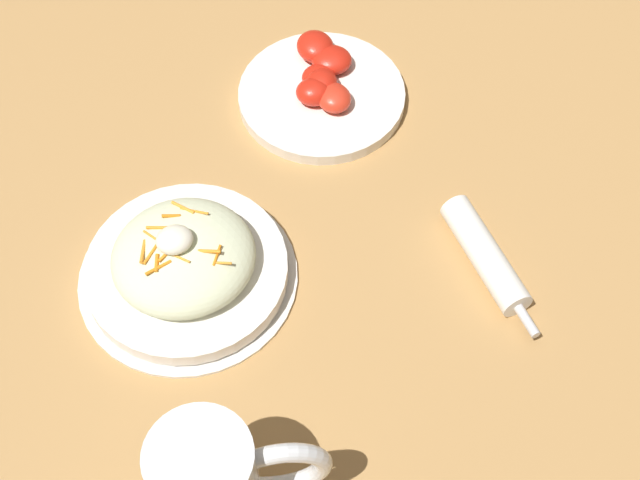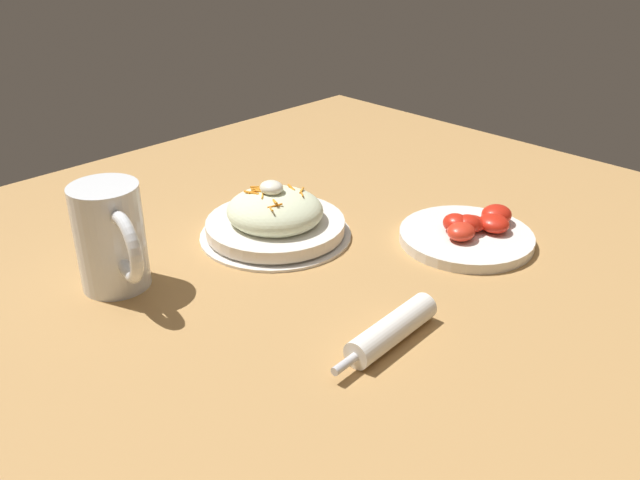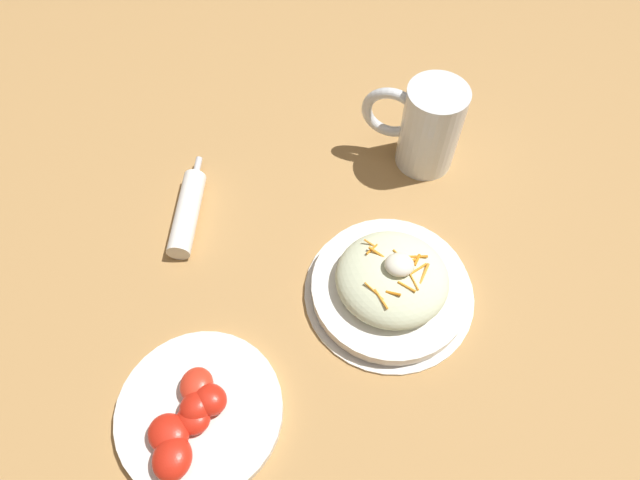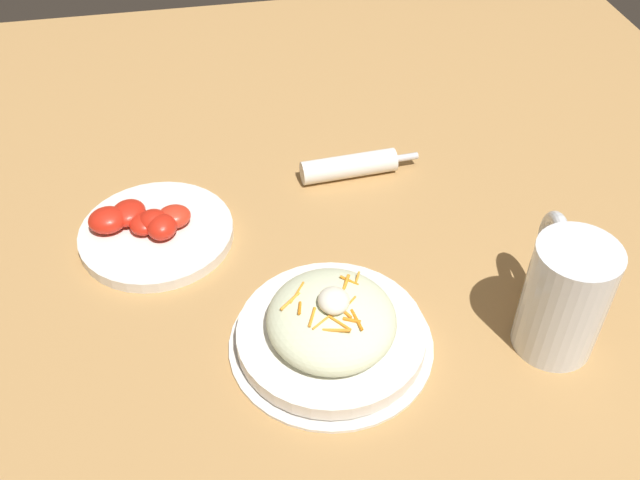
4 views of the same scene
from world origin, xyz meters
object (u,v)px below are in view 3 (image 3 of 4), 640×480
at_px(napkin_roll, 187,212).
at_px(tomato_plate, 196,414).
at_px(beer_mug, 427,130).
at_px(salad_plate, 391,284).

height_order(napkin_roll, tomato_plate, tomato_plate).
height_order(beer_mug, tomato_plate, beer_mug).
bearing_deg(beer_mug, salad_plate, 81.21).
bearing_deg(beer_mug, napkin_roll, 24.95).
bearing_deg(napkin_roll, salad_plate, 163.55).
bearing_deg(salad_plate, beer_mug, -98.79).
bearing_deg(tomato_plate, napkin_roll, -73.93).
bearing_deg(tomato_plate, beer_mug, -120.35).
relative_size(beer_mug, napkin_roll, 0.87).
xyz_separation_m(salad_plate, beer_mug, (-0.04, -0.25, 0.04)).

